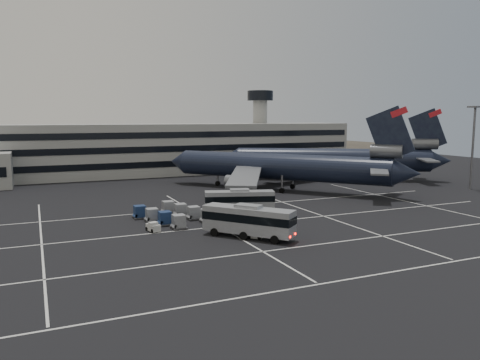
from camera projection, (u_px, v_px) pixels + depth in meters
name	position (u px, v px, depth m)	size (l,w,h in m)	color
ground	(269.00, 229.00, 66.98)	(260.00, 260.00, 0.00)	black
lane_markings	(272.00, 227.00, 68.02)	(90.00, 55.62, 0.01)	silver
terminal	(142.00, 150.00, 129.38)	(125.00, 26.00, 24.00)	gray
hills	(142.00, 174.00, 229.92)	(352.00, 180.00, 44.00)	#38332B
lightpole_right	(474.00, 136.00, 102.23)	(2.40, 2.40, 18.28)	slate
trijet_main	(281.00, 167.00, 101.28)	(41.41, 47.86, 18.08)	black
trijet_far	(336.00, 159.00, 118.82)	(51.79, 36.35, 18.08)	black
bus_near	(248.00, 220.00, 61.74)	(10.18, 11.57, 4.44)	#919499
bus_far	(240.00, 200.00, 77.65)	(11.77, 6.10, 4.07)	#919499
tug_a	(154.00, 227.00, 65.26)	(1.87, 2.49, 1.43)	beige
tug_b	(256.00, 234.00, 61.48)	(2.22, 2.18, 1.25)	beige
uld_cluster	(173.00, 214.00, 72.20)	(11.62, 14.29, 2.04)	#2D2D30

